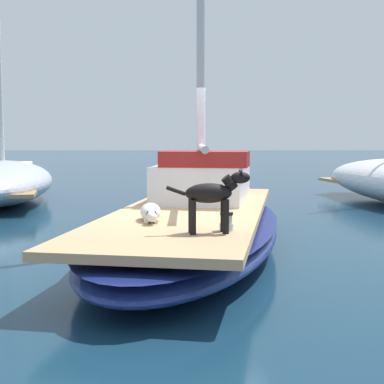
# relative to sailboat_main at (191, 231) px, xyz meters

# --- Properties ---
(ground_plane) EXTENTS (120.00, 120.00, 0.00)m
(ground_plane) POSITION_rel_sailboat_main_xyz_m (0.00, 0.00, -0.34)
(ground_plane) COLOR #143347
(sailboat_main) EXTENTS (3.75, 7.57, 0.66)m
(sailboat_main) POSITION_rel_sailboat_main_xyz_m (0.00, 0.00, 0.00)
(sailboat_main) COLOR navy
(sailboat_main) RESTS_ON ground
(cabin_house) EXTENTS (1.77, 2.44, 0.84)m
(cabin_house) POSITION_rel_sailboat_main_xyz_m (0.21, 1.10, 0.67)
(cabin_house) COLOR silver
(cabin_house) RESTS_ON sailboat_main
(dog_black) EXTENTS (0.94, 0.28, 0.70)m
(dog_black) POSITION_rel_sailboat_main_xyz_m (0.22, -2.08, 0.75)
(dog_black) COLOR black
(dog_black) RESTS_ON sailboat_main
(dog_white) EXTENTS (0.32, 0.95, 0.22)m
(dog_white) POSITION_rel_sailboat_main_xyz_m (-0.53, -1.17, 0.43)
(dog_white) COLOR silver
(dog_white) RESTS_ON sailboat_main
(deck_winch) EXTENTS (0.16, 0.16, 0.21)m
(deck_winch) POSITION_rel_sailboat_main_xyz_m (0.38, -1.92, 0.42)
(deck_winch) COLOR #B7B7BC
(deck_winch) RESTS_ON sailboat_main
(moored_boat_port_side) EXTENTS (3.86, 6.94, 5.70)m
(moored_boat_port_side) POSITION_rel_sailboat_main_xyz_m (-4.94, 6.38, 0.23)
(moored_boat_port_side) COLOR #B2B7C1
(moored_boat_port_side) RESTS_ON ground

